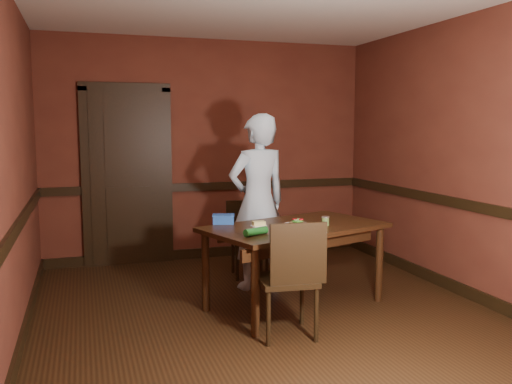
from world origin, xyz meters
TOP-DOWN VIEW (x-y plane):
  - floor at (0.00, 0.00)m, footprint 4.00×4.50m
  - wall_back at (0.00, 2.25)m, footprint 4.00×0.02m
  - wall_front at (0.00, -2.25)m, footprint 4.00×0.02m
  - wall_left at (-2.00, 0.00)m, footprint 0.02×4.50m
  - wall_right at (2.00, 0.00)m, footprint 0.02×4.50m
  - dado_back at (0.00, 2.23)m, footprint 4.00×0.03m
  - dado_left at (-1.99, 0.00)m, footprint 0.03×4.50m
  - dado_right at (1.99, 0.00)m, footprint 0.03×4.50m
  - baseboard_back at (0.00, 2.23)m, footprint 4.00×0.03m
  - baseboard_left at (-1.99, 0.00)m, footprint 0.03×4.50m
  - baseboard_right at (1.99, 0.00)m, footprint 0.03×4.50m
  - door at (-1.00, 2.22)m, footprint 1.05×0.07m
  - dining_table at (0.32, 0.17)m, footprint 1.82×1.37m
  - chair_far at (0.21, 1.25)m, footprint 0.43×0.43m
  - chair_near at (-0.01, -0.46)m, footprint 0.48×0.48m
  - person at (0.17, 0.82)m, footprint 0.72×0.55m
  - sandwich_plate at (0.32, 0.14)m, footprint 0.25×0.25m
  - sauce_jar at (0.57, 0.08)m, footprint 0.07×0.07m
  - cheese_saucer at (-0.02, 0.22)m, footprint 0.15×0.15m
  - food_tub at (-0.28, 0.45)m, footprint 0.23×0.19m
  - wrapped_veg at (-0.16, -0.15)m, footprint 0.23×0.15m

SIDE VIEW (x-z plane):
  - floor at x=0.00m, z-range -0.01..0.01m
  - baseboard_back at x=0.00m, z-range 0.00..0.12m
  - baseboard_left at x=-1.99m, z-range 0.00..0.12m
  - baseboard_right at x=1.99m, z-range 0.00..0.12m
  - dining_table at x=0.32m, z-range 0.00..0.76m
  - chair_far at x=0.21m, z-range 0.00..0.82m
  - chair_near at x=-0.01m, z-range 0.00..0.94m
  - sandwich_plate at x=0.32m, z-range 0.74..0.81m
  - cheese_saucer at x=-0.02m, z-range 0.75..0.80m
  - wrapped_veg at x=-0.16m, z-range 0.76..0.82m
  - sauce_jar at x=0.57m, z-range 0.76..0.84m
  - food_tub at x=-0.28m, z-range 0.76..0.84m
  - person at x=0.17m, z-range 0.00..1.77m
  - dado_back at x=0.00m, z-range 0.85..0.95m
  - dado_left at x=-1.99m, z-range 0.85..0.95m
  - dado_right at x=1.99m, z-range 0.85..0.95m
  - door at x=-1.00m, z-range -0.01..2.19m
  - wall_back at x=0.00m, z-range 0.00..2.70m
  - wall_front at x=0.00m, z-range 0.00..2.70m
  - wall_left at x=-2.00m, z-range 0.00..2.70m
  - wall_right at x=2.00m, z-range 0.00..2.70m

